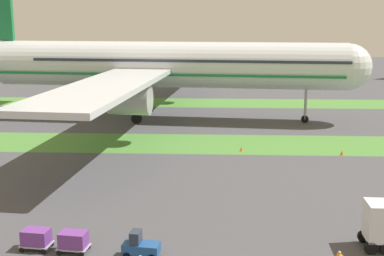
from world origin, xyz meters
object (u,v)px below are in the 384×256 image
(cargo_dolly_second, at_px, (36,238))
(baggage_tug, at_px, (140,247))
(taxiway_marker_0, at_px, (342,153))
(taxiway_marker_1, at_px, (241,149))
(airliner, at_px, (157,64))
(cargo_dolly_lead, at_px, (73,240))

(cargo_dolly_second, bearing_deg, baggage_tug, 90.00)
(baggage_tug, distance_m, taxiway_marker_0, 35.89)
(cargo_dolly_second, height_order, taxiway_marker_1, cargo_dolly_second)
(baggage_tug, xyz_separation_m, taxiway_marker_1, (8.67, 30.38, -0.53))
(airliner, bearing_deg, cargo_dolly_second, 1.58)
(airliner, distance_m, cargo_dolly_second, 51.38)
(taxiway_marker_0, bearing_deg, cargo_dolly_second, -135.96)
(baggage_tug, height_order, cargo_dolly_second, baggage_tug)
(airliner, relative_size, cargo_dolly_second, 36.23)
(baggage_tug, height_order, taxiway_marker_1, baggage_tug)
(airliner, height_order, taxiway_marker_0, airliner)
(baggage_tug, xyz_separation_m, taxiway_marker_0, (21.15, 29.00, -0.50))
(baggage_tug, xyz_separation_m, cargo_dolly_second, (-7.87, 0.94, 0.10))
(airliner, distance_m, cargo_dolly_lead, 51.61)
(cargo_dolly_lead, relative_size, cargo_dolly_second, 1.00)
(airliner, height_order, cargo_dolly_second, airliner)
(baggage_tug, distance_m, cargo_dolly_second, 7.93)
(cargo_dolly_second, distance_m, taxiway_marker_0, 40.37)
(taxiway_marker_1, bearing_deg, cargo_dolly_lead, -114.63)
(cargo_dolly_lead, relative_size, taxiway_marker_1, 4.14)
(taxiway_marker_0, height_order, taxiway_marker_1, taxiway_marker_0)
(baggage_tug, bearing_deg, taxiway_marker_1, 170.85)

